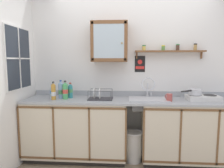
# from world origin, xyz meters

# --- Properties ---
(back_wall) EXTENTS (3.85, 0.07, 2.68)m
(back_wall) POSITION_xyz_m (0.00, 0.63, 1.35)
(back_wall) COLOR white
(back_wall) RESTS_ON ground
(lower_cabinet_run) EXTENTS (1.53, 0.62, 0.90)m
(lower_cabinet_run) POSITION_xyz_m (-0.85, 0.30, 0.46)
(lower_cabinet_run) COLOR black
(lower_cabinet_run) RESTS_ON ground
(lower_cabinet_run_right) EXTENTS (1.48, 0.62, 0.90)m
(lower_cabinet_run_right) POSITION_xyz_m (0.87, 0.30, 0.46)
(lower_cabinet_run_right) COLOR black
(lower_cabinet_run_right) RESTS_ON ground
(countertop) EXTENTS (3.21, 0.64, 0.03)m
(countertop) POSITION_xyz_m (0.00, 0.30, 0.92)
(countertop) COLOR #9EA3A8
(countertop) RESTS_ON lower_cabinet_run
(backsplash) EXTENTS (3.21, 0.02, 0.08)m
(backsplash) POSITION_xyz_m (0.00, 0.59, 0.97)
(backsplash) COLOR #9EA3A8
(backsplash) RESTS_ON countertop
(sink) EXTENTS (0.57, 0.45, 0.46)m
(sink) POSITION_xyz_m (0.23, 0.34, 0.91)
(sink) COLOR silver
(sink) RESTS_ON countertop
(hot_plate_stove) EXTENTS (0.45, 0.28, 0.07)m
(hot_plate_stove) POSITION_xyz_m (1.02, 0.32, 0.97)
(hot_plate_stove) COLOR silver
(hot_plate_stove) RESTS_ON countertop
(saucepan) EXTENTS (0.34, 0.26, 0.09)m
(saucepan) POSITION_xyz_m (0.91, 0.34, 1.05)
(saucepan) COLOR silver
(saucepan) RESTS_ON hot_plate_stove
(bottle_water_clear_0) EXTENTS (0.07, 0.07, 0.21)m
(bottle_water_clear_0) POSITION_xyz_m (-1.22, 0.32, 1.03)
(bottle_water_clear_0) COLOR silver
(bottle_water_clear_0) RESTS_ON countertop
(bottle_soda_green_1) EXTENTS (0.08, 0.08, 0.28)m
(bottle_soda_green_1) POSITION_xyz_m (-1.00, 0.26, 1.06)
(bottle_soda_green_1) COLOR #4CB266
(bottle_soda_green_1) RESTS_ON countertop
(bottle_water_blue_2) EXTENTS (0.08, 0.08, 0.28)m
(bottle_water_blue_2) POSITION_xyz_m (-1.09, 0.32, 1.06)
(bottle_water_blue_2) COLOR #8CB7E0
(bottle_water_blue_2) RESTS_ON countertop
(bottle_juice_amber_3) EXTENTS (0.07, 0.07, 0.27)m
(bottle_juice_amber_3) POSITION_xyz_m (-1.16, 0.20, 1.05)
(bottle_juice_amber_3) COLOR gold
(bottle_juice_amber_3) RESTS_ON countertop
(bottle_detergent_teal_4) EXTENTS (0.07, 0.07, 0.24)m
(bottle_detergent_teal_4) POSITION_xyz_m (-0.95, 0.36, 1.04)
(bottle_detergent_teal_4) COLOR teal
(bottle_detergent_teal_4) RESTS_ON countertop
(dish_rack) EXTENTS (0.36, 0.26, 0.17)m
(dish_rack) POSITION_xyz_m (-0.49, 0.28, 0.96)
(dish_rack) COLOR #333338
(dish_rack) RESTS_ON countertop
(mug) EXTENTS (0.10, 0.11, 0.11)m
(mug) POSITION_xyz_m (0.51, 0.21, 0.99)
(mug) COLOR #B24C47
(mug) RESTS_ON countertop
(wall_cabinet) EXTENTS (0.55, 0.30, 0.60)m
(wall_cabinet) POSITION_xyz_m (-0.36, 0.47, 1.79)
(wall_cabinet) COLOR brown
(spice_shelf) EXTENTS (1.06, 0.14, 0.23)m
(spice_shelf) POSITION_xyz_m (0.57, 0.54, 1.66)
(spice_shelf) COLOR brown
(warning_sign) EXTENTS (0.16, 0.01, 0.26)m
(warning_sign) POSITION_xyz_m (0.12, 0.60, 1.45)
(warning_sign) COLOR black
(window) EXTENTS (0.03, 0.65, 0.89)m
(window) POSITION_xyz_m (-1.62, 0.12, 1.54)
(window) COLOR #262D38
(trash_bin) EXTENTS (0.27, 0.27, 0.45)m
(trash_bin) POSITION_xyz_m (0.02, 0.25, 0.23)
(trash_bin) COLOR silver
(trash_bin) RESTS_ON ground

